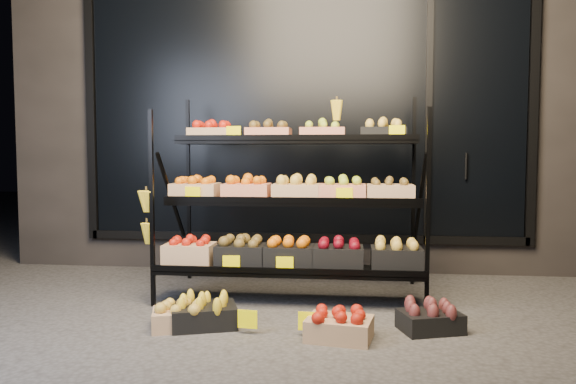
# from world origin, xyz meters

# --- Properties ---
(ground) EXTENTS (24.00, 24.00, 0.00)m
(ground) POSITION_xyz_m (0.00, 0.00, 0.00)
(ground) COLOR #514F4C
(ground) RESTS_ON ground
(building) EXTENTS (6.00, 2.08, 3.50)m
(building) POSITION_xyz_m (0.00, 2.59, 1.75)
(building) COLOR #2D2826
(building) RESTS_ON ground
(display_rack) EXTENTS (2.18, 1.02, 1.73)m
(display_rack) POSITION_xyz_m (-0.01, 0.60, 0.79)
(display_rack) COLOR black
(display_rack) RESTS_ON ground
(tag_floor_a) EXTENTS (0.13, 0.01, 0.12)m
(tag_floor_a) POSITION_xyz_m (-0.18, -0.40, 0.06)
(tag_floor_a) COLOR #FFEF00
(tag_floor_a) RESTS_ON ground
(tag_floor_b) EXTENTS (0.13, 0.01, 0.12)m
(tag_floor_b) POSITION_xyz_m (0.21, -0.40, 0.06)
(tag_floor_b) COLOR #FFEF00
(tag_floor_b) RESTS_ON ground
(floor_crate_left) EXTENTS (0.44, 0.37, 0.19)m
(floor_crate_left) POSITION_xyz_m (-0.65, -0.32, 0.09)
(floor_crate_left) COLOR tan
(floor_crate_left) RESTS_ON ground
(floor_crate_midleft) EXTENTS (0.51, 0.43, 0.21)m
(floor_crate_midleft) POSITION_xyz_m (-0.51, -0.27, 0.10)
(floor_crate_midleft) COLOR black
(floor_crate_midleft) RESTS_ON ground
(floor_crate_midright) EXTENTS (0.45, 0.36, 0.20)m
(floor_crate_midright) POSITION_xyz_m (0.41, -0.43, 0.09)
(floor_crate_midright) COLOR tan
(floor_crate_midright) RESTS_ON ground
(floor_crate_right) EXTENTS (0.45, 0.39, 0.20)m
(floor_crate_right) POSITION_xyz_m (1.00, -0.20, 0.09)
(floor_crate_right) COLOR black
(floor_crate_right) RESTS_ON ground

